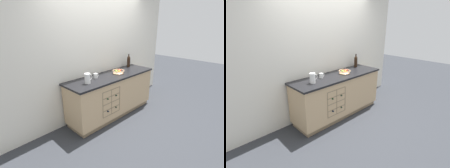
{
  "view_description": "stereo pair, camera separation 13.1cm",
  "coord_description": "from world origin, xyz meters",
  "views": [
    {
      "loc": [
        -2.47,
        -2.4,
        1.97
      ],
      "look_at": [
        0.0,
        0.0,
        0.7
      ],
      "focal_mm": 28.0,
      "sensor_mm": 36.0,
      "label": 1
    },
    {
      "loc": [
        -2.38,
        -2.49,
        1.97
      ],
      "look_at": [
        0.0,
        0.0,
        0.7
      ],
      "focal_mm": 28.0,
      "sensor_mm": 36.0,
      "label": 2
    }
  ],
  "objects": [
    {
      "name": "kitchen_island",
      "position": [
        -0.0,
        -0.0,
        0.46
      ],
      "size": [
        2.07,
        0.63,
        0.9
      ],
      "color": "#8B7354",
      "rests_on": "ground_plane"
    },
    {
      "name": "ground_plane",
      "position": [
        0.0,
        0.0,
        0.0
      ],
      "size": [
        14.0,
        14.0,
        0.0
      ],
      "primitive_type": "plane",
      "color": "#2D3035"
    },
    {
      "name": "ceramic_mug",
      "position": [
        -0.37,
        0.09,
        0.95
      ],
      "size": [
        0.11,
        0.08,
        0.1
      ],
      "color": "white",
      "rests_on": "kitchen_island"
    },
    {
      "name": "standing_wine_bottle",
      "position": [
        0.77,
        0.19,
        1.04
      ],
      "size": [
        0.08,
        0.08,
        0.31
      ],
      "color": "black",
      "rests_on": "kitchen_island"
    },
    {
      "name": "fruit_bowl",
      "position": [
        0.18,
        -0.01,
        0.94
      ],
      "size": [
        0.25,
        0.25,
        0.08
      ],
      "color": "tan",
      "rests_on": "kitchen_island"
    },
    {
      "name": "white_pitcher",
      "position": [
        -0.66,
        -0.04,
        0.99
      ],
      "size": [
        0.16,
        0.11,
        0.18
      ],
      "color": "white",
      "rests_on": "kitchen_island"
    },
    {
      "name": "back_wall",
      "position": [
        0.0,
        0.36,
        1.27
      ],
      "size": [
        4.43,
        0.06,
        2.55
      ],
      "primitive_type": "cube",
      "color": "silver",
      "rests_on": "ground_plane"
    }
  ]
}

